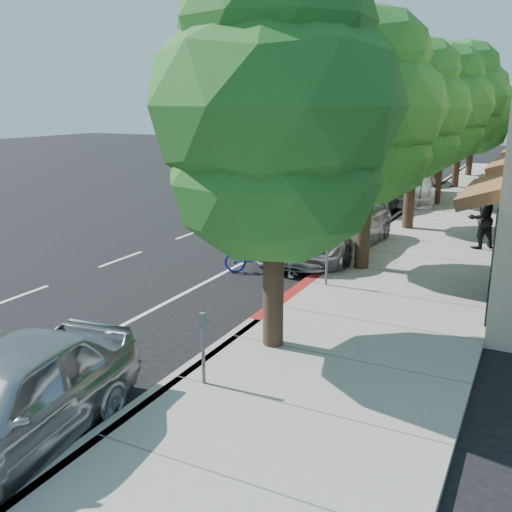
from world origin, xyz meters
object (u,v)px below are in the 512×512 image
Objects in this scene: street_tree_2 at (415,112)px; silver_suv at (324,227)px; street_tree_3 at (443,107)px; cyclist at (293,248)px; dark_suv_far at (415,172)px; near_car_a at (4,404)px; street_tree_1 at (369,111)px; bicycle at (256,257)px; street_tree_4 at (462,98)px; white_pickup at (410,183)px; pedestrian at (481,218)px; street_tree_0 at (275,112)px; street_tree_5 at (474,109)px; dark_sedan at (378,194)px.

street_tree_2 is 5.97m from silver_suv.
street_tree_3 is 13.85m from cyclist.
dark_suv_far reaches higher than near_car_a.
bicycle is (-2.70, -1.38, -4.02)m from street_tree_1.
street_tree_1 is 5.04m from bicycle.
street_tree_4 is 6.71m from white_pickup.
pedestrian is at bearing -78.96° from street_tree_4.
near_car_a is (-0.10, -12.26, -0.09)m from silver_suv.
street_tree_4 is (-0.00, 6.00, 0.41)m from street_tree_3.
street_tree_0 is 12.00m from street_tree_2.
dark_suv_far is at bearing 91.81° from white_pickup.
bicycle is (-2.70, -13.38, -4.06)m from street_tree_3.
near_car_a is at bearing -92.98° from street_tree_5.
near_car_a is 15.36m from pedestrian.
cyclist is at bearing 108.59° from street_tree_0.
bicycle is 7.62m from pedestrian.
bicycle is at bearing 0.10° from pedestrian.
dark_suv_far is at bearing -173.66° from street_tree_4.
street_tree_5 is at bearing 75.77° from white_pickup.
pedestrian is at bearing -42.15° from cyclist.
street_tree_0 is at bearing -90.00° from street_tree_4.
street_tree_4 is 29.11m from near_car_a.
street_tree_5 is at bearing 79.90° from near_car_a.
street_tree_2 is at bearing 90.00° from street_tree_0.
street_tree_5 is 25.81m from bicycle.
street_tree_0 is at bearing 62.04° from near_car_a.
silver_suv reaches higher than near_car_a.
street_tree_4 is 17.08m from silver_suv.
street_tree_2 is 7.78m from white_pickup.
near_car_a is (-1.81, -28.76, -4.16)m from street_tree_4.
bicycle is (-2.70, 4.62, -4.09)m from street_tree_0.
street_tree_5 is 20.53m from pedestrian.
street_tree_4 is 19.75m from cyclist.
white_pickup reaches higher than silver_suv.
pedestrian is at bearing -82.20° from street_tree_5.
dark_suv_far is at bearing -109.21° from street_tree_5.
cyclist is 0.25× the size of white_pickup.
dark_sedan is at bearing 121.32° from street_tree_2.
street_tree_4 is at bearing -90.00° from street_tree_5.
silver_suv reaches higher than bicycle.
pedestrian is at bearing -70.76° from bicycle.
pedestrian is (4.82, -5.50, 0.34)m from dark_sedan.
dark_sedan is at bearing 97.65° from street_tree_0.
street_tree_2 is 12.01m from street_tree_4.
white_pickup is at bearing -97.14° from street_tree_5.
street_tree_2 is 8.24m from cyclist.
pedestrian reaches higher than cyclist.
cyclist is at bearing -107.56° from bicycle.
white_pickup is 1.24× the size of dark_suv_far.
silver_suv is 1.32× the size of dark_sedan.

